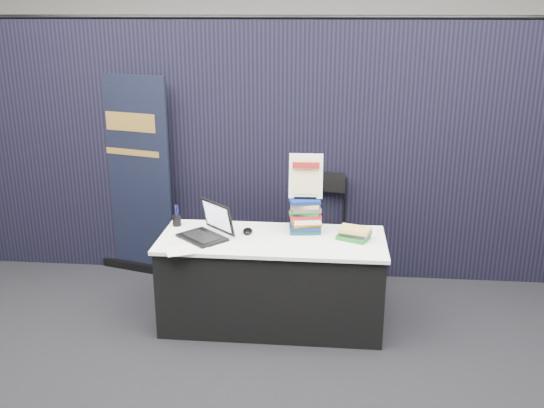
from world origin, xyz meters
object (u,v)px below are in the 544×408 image
Objects in this scene: display_table at (272,281)px; book_stack_tall at (305,215)px; info_sign at (306,177)px; stacking_chair at (320,226)px; book_stack_short at (355,233)px; laptop at (203,229)px; pullup_banner at (135,188)px.

book_stack_tall reaches higher than display_table.
info_sign is (-0.00, 0.03, 0.32)m from book_stack_tall.
stacking_chair is (0.12, 0.56, -0.63)m from info_sign.
laptop is at bearing -176.91° from book_stack_short.
display_table is 6.34× the size of book_stack_tall.
info_sign is at bearing 159.05° from book_stack_short.
laptop is 1.23m from stacking_chair.
display_table is 0.60m from book_stack_tall.
display_table is 6.73× the size of book_stack_short.
pullup_banner is at bearing 154.30° from info_sign.
info_sign is 0.35× the size of stacking_chair.
info_sign is (0.80, 0.22, 0.39)m from laptop.
display_table is at bearing 44.61° from laptop.
stacking_chair is (0.37, 0.77, 0.21)m from display_table.
info_sign reaches higher than stacking_chair.
pullup_banner is at bearing 155.04° from book_stack_tall.
display_table is 1.71× the size of stacking_chair.
display_table is 1.76m from pullup_banner.
book_stack_short is at bearing -17.04° from book_stack_tall.
display_table is 0.89m from info_sign.
info_sign is 0.85m from stacking_chair.
stacking_chair is (-0.29, 0.72, -0.21)m from book_stack_short.
laptop is 0.83m from book_stack_tall.
laptop is at bearing -166.86° from book_stack_tall.
stacking_chair reaches higher than book_stack_short.
book_stack_tall is at bearing 56.20° from laptop.
book_stack_tall is 0.68m from stacking_chair.
laptop is 1.88× the size of book_stack_short.
laptop is at bearing -127.34° from stacking_chair.
display_table is 0.71m from laptop.
laptop is at bearing -32.51° from pullup_banner.
book_stack_short is 0.59m from info_sign.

